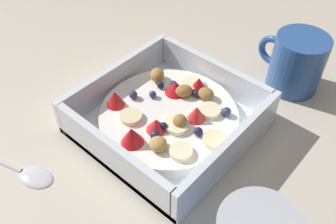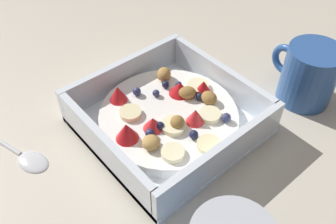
% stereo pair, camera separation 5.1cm
% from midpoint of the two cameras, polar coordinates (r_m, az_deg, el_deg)
% --- Properties ---
extents(ground_plane, '(2.40, 2.40, 0.00)m').
position_cam_midpoint_polar(ground_plane, '(0.54, 4.16, -1.66)').
color(ground_plane, beige).
extents(fruit_bowl, '(0.22, 0.22, 0.06)m').
position_cam_midpoint_polar(fruit_bowl, '(0.51, 2.84, -0.93)').
color(fruit_bowl, white).
rests_on(fruit_bowl, ground).
extents(spoon, '(0.07, 0.17, 0.01)m').
position_cam_midpoint_polar(spoon, '(0.52, -19.75, -6.00)').
color(spoon, silver).
rests_on(spoon, ground).
extents(coffee_mug, '(0.08, 0.11, 0.09)m').
position_cam_midpoint_polar(coffee_mug, '(0.59, 23.33, 5.30)').
color(coffee_mug, '#2D5699').
rests_on(coffee_mug, ground).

